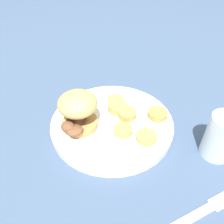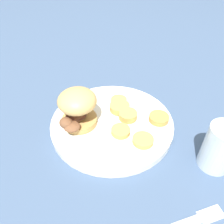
% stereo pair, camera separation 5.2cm
% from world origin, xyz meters
% --- Properties ---
extents(ground_plane, '(4.00, 4.00, 0.00)m').
position_xyz_m(ground_plane, '(0.00, 0.00, 0.00)').
color(ground_plane, '#3D5170').
extents(dinner_plate, '(0.30, 0.30, 0.02)m').
position_xyz_m(dinner_plate, '(0.00, 0.00, 0.01)').
color(dinner_plate, white).
rests_on(dinner_plate, ground_plane).
extents(sandwich, '(0.10, 0.11, 0.09)m').
position_xyz_m(sandwich, '(0.06, 0.05, 0.07)').
color(sandwich, tan).
rests_on(sandwich, dinner_plate).
extents(potato_round_0, '(0.05, 0.05, 0.02)m').
position_xyz_m(potato_round_0, '(-0.03, -0.03, 0.03)').
color(potato_round_0, tan).
rests_on(potato_round_0, dinner_plate).
extents(potato_round_1, '(0.05, 0.05, 0.01)m').
position_xyz_m(potato_round_1, '(-0.09, -0.06, 0.03)').
color(potato_round_1, '#BC8942').
rests_on(potato_round_1, dinner_plate).
extents(potato_round_2, '(0.05, 0.05, 0.02)m').
position_xyz_m(potato_round_2, '(0.01, -0.04, 0.03)').
color(potato_round_2, tan).
rests_on(potato_round_2, dinner_plate).
extents(potato_round_3, '(0.04, 0.04, 0.01)m').
position_xyz_m(potato_round_3, '(-0.04, 0.02, 0.03)').
color(potato_round_3, tan).
rests_on(potato_round_3, dinner_plate).
extents(potato_round_4, '(0.04, 0.04, 0.01)m').
position_xyz_m(potato_round_4, '(0.02, -0.07, 0.03)').
color(potato_round_4, tan).
rests_on(potato_round_4, dinner_plate).
extents(potato_round_5, '(0.05, 0.05, 0.01)m').
position_xyz_m(potato_round_5, '(-0.10, 0.02, 0.03)').
color(potato_round_5, tan).
rests_on(potato_round_5, dinner_plate).
extents(fork, '(0.11, 0.13, 0.00)m').
position_xyz_m(fork, '(-0.24, 0.12, 0.00)').
color(fork, silver).
rests_on(fork, ground_plane).
extents(drinking_glass, '(0.07, 0.07, 0.10)m').
position_xyz_m(drinking_glass, '(-0.24, -0.03, 0.05)').
color(drinking_glass, silver).
rests_on(drinking_glass, ground_plane).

